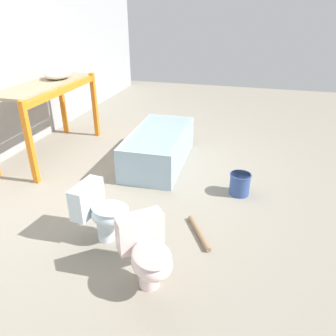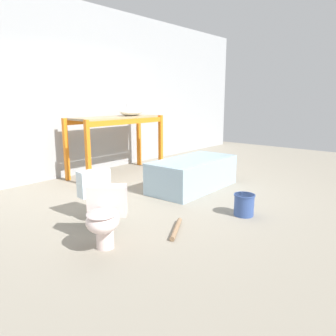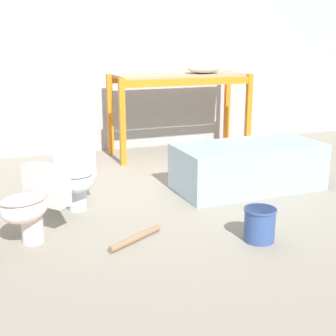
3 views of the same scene
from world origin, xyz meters
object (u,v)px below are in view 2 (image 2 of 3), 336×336
object	(u,v)px
sink_basin	(131,112)
toilet_near	(105,215)
bucket_white	(244,204)
toilet_far	(101,193)
bathtub_main	(193,172)

from	to	relation	value
sink_basin	toilet_near	xyz separation A→B (m)	(-2.55, -2.27, -0.86)
toilet_near	bucket_white	xyz separation A→B (m)	(1.71, -0.64, -0.19)
sink_basin	toilet_far	world-z (taller)	sink_basin
bathtub_main	toilet_far	size ratio (longest dim) A/B	2.67
sink_basin	toilet_far	distance (m)	2.80
toilet_near	toilet_far	bearing A→B (deg)	104.10
bathtub_main	toilet_far	distance (m)	1.86
sink_basin	bathtub_main	distance (m)	1.92
bathtub_main	bucket_white	bearing A→B (deg)	-117.27
sink_basin	bathtub_main	xyz separation A→B (m)	(-0.24, -1.68, -0.91)
sink_basin	toilet_near	bearing A→B (deg)	-138.23
toilet_far	bucket_white	world-z (taller)	toilet_far
bathtub_main	bucket_white	distance (m)	1.38
sink_basin	bathtub_main	world-z (taller)	sink_basin
sink_basin	toilet_near	world-z (taller)	sink_basin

